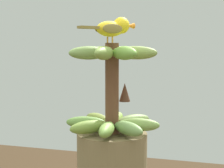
{
  "coord_description": "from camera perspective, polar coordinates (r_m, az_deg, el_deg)",
  "views": [
    {
      "loc": [
        -1.11,
        -0.34,
        1.59
      ],
      "look_at": [
        0.0,
        0.0,
        1.47
      ],
      "focal_mm": 59.41,
      "sensor_mm": 36.0,
      "label": 1
    }
  ],
  "objects": [
    {
      "name": "perched_bird",
      "position": [
        1.15,
        0.27,
        8.68
      ],
      "size": [
        0.17,
        0.14,
        0.08
      ],
      "color": "#C68933",
      "rests_on": "banana_bunch"
    },
    {
      "name": "banana_bunch",
      "position": [
        1.17,
        0.04,
        -0.71
      ],
      "size": [
        0.31,
        0.31,
        0.29
      ],
      "color": "brown",
      "rests_on": "banana_tree"
    }
  ]
}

